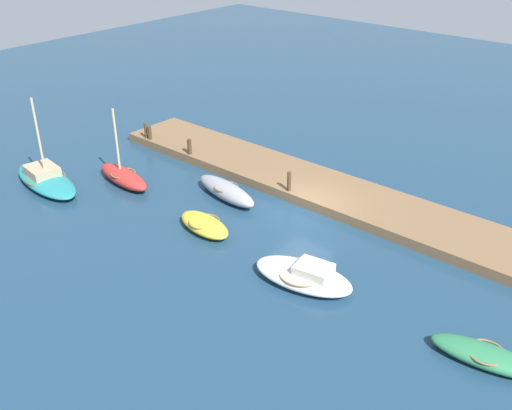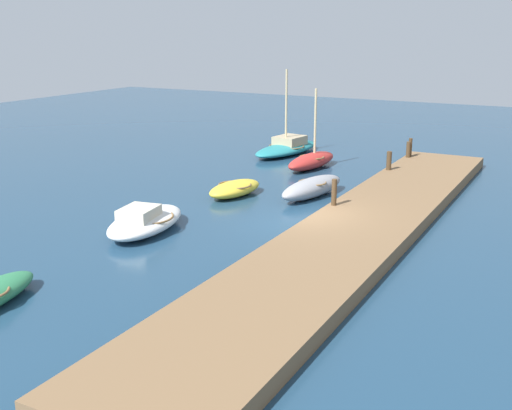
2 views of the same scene
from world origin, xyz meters
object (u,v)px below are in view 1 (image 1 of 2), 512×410
dinghy_yellow (204,225)px  rowboat_red (123,176)px  motorboat_white (304,275)px  mooring_post_west (289,181)px  mooring_post_mid_west (189,147)px  mooring_post_mid_east (150,133)px  mooring_post_east (146,130)px  sailboat_teal (46,179)px  rowboat_green (485,356)px  rowboat_grey (226,191)px

dinghy_yellow → rowboat_red: bearing=2.2°
motorboat_white → mooring_post_west: 7.16m
mooring_post_mid_west → mooring_post_mid_east: bearing=0.0°
mooring_post_mid_east → rowboat_red: bearing=123.6°
mooring_post_east → sailboat_teal: bearing=91.9°
mooring_post_mid_east → dinghy_yellow: bearing=152.6°
dinghy_yellow → rowboat_green: bearing=-171.9°
mooring_post_mid_east → motorboat_white: bearing=161.1°
rowboat_grey → mooring_post_mid_west: mooring_post_mid_west is taller
rowboat_red → rowboat_grey: (-5.26, -2.30, -0.00)m
dinghy_yellow → mooring_post_mid_east: 10.75m
mooring_post_west → mooring_post_mid_east: mooring_post_west is taller
mooring_post_west → mooring_post_east: 10.90m
rowboat_grey → rowboat_green: bearing=178.0°
rowboat_green → dinghy_yellow: dinghy_yellow is taller
rowboat_red → mooring_post_mid_west: bearing=-91.4°
motorboat_white → sailboat_teal: bearing=-2.6°
rowboat_green → mooring_post_west: bearing=-31.8°
dinghy_yellow → mooring_post_mid_east: mooring_post_mid_east is taller
motorboat_white → dinghy_yellow: motorboat_white is taller
rowboat_grey → mooring_post_west: size_ratio=4.23×
rowboat_green → mooring_post_east: bearing=-21.4°
mooring_post_east → rowboat_green: bearing=167.7°
motorboat_white → rowboat_grey: (7.28, -3.33, 0.02)m
mooring_post_mid_east → rowboat_grey: bearing=166.5°
sailboat_teal → mooring_post_east: bearing=-80.4°
sailboat_teal → dinghy_yellow: sailboat_teal is taller
dinghy_yellow → rowboat_grey: 3.33m
mooring_post_mid_west → mooring_post_mid_east: size_ratio=1.08×
sailboat_teal → rowboat_grey: (-8.20, -5.09, 0.03)m
rowboat_red → mooring_post_mid_east: rowboat_red is taller
rowboat_green → sailboat_teal: bearing=-3.9°
mooring_post_mid_east → mooring_post_mid_west: bearing=180.0°
motorboat_white → dinghy_yellow: 5.85m
sailboat_teal → mooring_post_mid_west: bearing=-109.1°
rowboat_grey → mooring_post_mid_west: 5.06m
motorboat_white → mooring_post_mid_west: size_ratio=4.95×
mooring_post_mid_east → mooring_post_east: bearing=0.0°
mooring_post_west → mooring_post_east: size_ratio=1.08×
motorboat_white → mooring_post_west: mooring_post_west is taller
motorboat_white → dinghy_yellow: size_ratio=1.37×
mooring_post_west → mooring_post_mid_east: bearing=0.0°
sailboat_teal → rowboat_grey: sailboat_teal is taller
sailboat_teal → mooring_post_west: size_ratio=5.60×
rowboat_red → dinghy_yellow: 6.75m
mooring_post_west → mooring_post_mid_west: bearing=0.0°
rowboat_red → mooring_post_east: rowboat_red is taller
rowboat_red → mooring_post_west: rowboat_red is taller
sailboat_teal → dinghy_yellow: 9.87m
rowboat_green → rowboat_red: 19.65m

